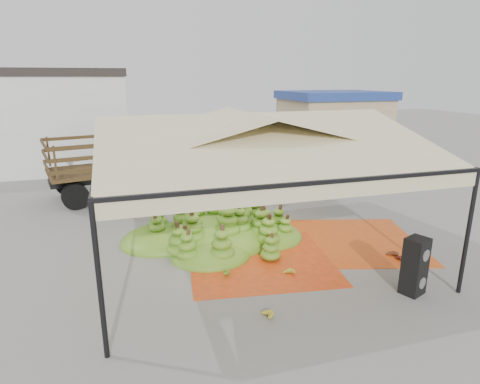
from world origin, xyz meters
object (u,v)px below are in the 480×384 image
object	(u,v)px
truck_left	(149,156)
banana_heap	(217,221)
truck_right	(301,149)
vendor	(250,182)
speaker_stack	(415,266)

from	to	relation	value
truck_left	banana_heap	bearing A→B (deg)	-89.64
truck_left	truck_right	xyz separation A→B (m)	(7.68, 0.65, -0.18)
banana_heap	truck_left	world-z (taller)	truck_left
vendor	truck_left	xyz separation A→B (m)	(-3.72, 3.03, 0.75)
vendor	banana_heap	bearing A→B (deg)	46.21
banana_heap	truck_right	bearing A→B (deg)	49.23
speaker_stack	vendor	distance (m)	8.05
vendor	truck_left	world-z (taller)	truck_left
banana_heap	speaker_stack	distance (m)	5.79
speaker_stack	truck_right	distance (m)	11.87
banana_heap	truck_right	size ratio (longest dim) A/B	0.86
vendor	truck_right	size ratio (longest dim) A/B	0.25
banana_heap	truck_right	xyz separation A→B (m)	(6.14, 7.13, 0.80)
vendor	truck_right	world-z (taller)	truck_right
speaker_stack	truck_right	world-z (taller)	truck_right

